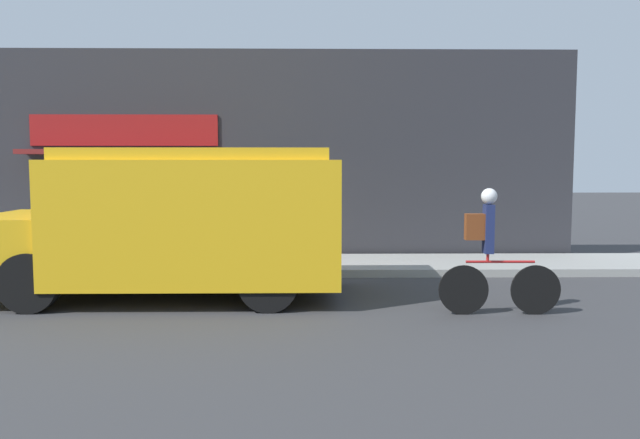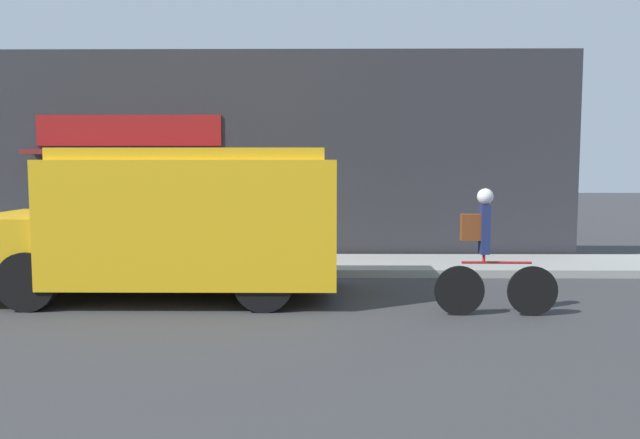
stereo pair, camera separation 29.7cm
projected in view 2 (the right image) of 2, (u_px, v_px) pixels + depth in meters
name	position (u px, v px, depth m)	size (l,w,h in m)	color
ground_plane	(230.00, 278.00, 11.49)	(70.00, 70.00, 0.00)	#38383A
sidewalk	(238.00, 265.00, 12.52)	(28.00, 2.09, 0.15)	#999993
storefront	(241.00, 156.00, 13.56)	(14.48, 0.80, 4.54)	#2D2D33
school_bus	(179.00, 220.00, 9.77)	(5.44, 2.78, 2.32)	yellow
cyclist	(488.00, 255.00, 8.55)	(1.69, 0.22, 1.76)	black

